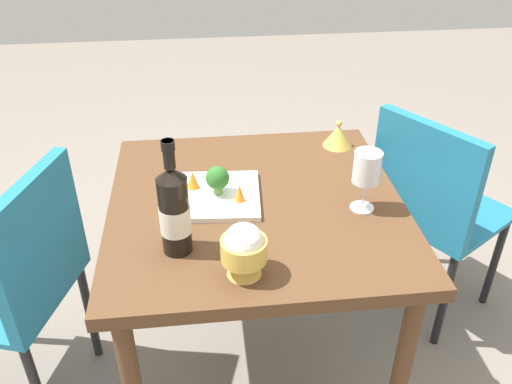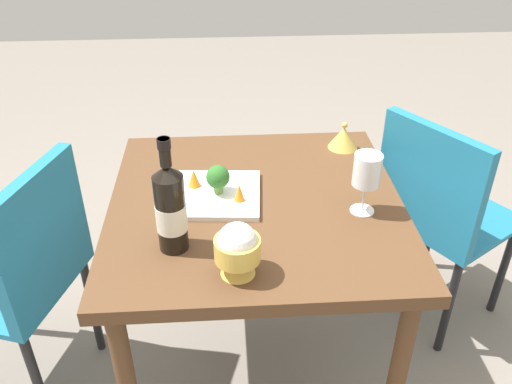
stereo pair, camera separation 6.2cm
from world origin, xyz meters
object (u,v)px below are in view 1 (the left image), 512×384
chair_near_window (25,273)px  carrot_garnish_left (193,179)px  rice_bowl_lid (338,135)px  carrot_garnish_right (240,193)px  rice_bowl (244,249)px  wine_bottle (174,210)px  serving_plate (216,196)px  chair_by_wall (431,201)px  broccoli_floret (218,179)px  wine_glass (367,169)px

chair_near_window → carrot_garnish_left: (0.51, 0.08, 0.24)m
rice_bowl_lid → carrot_garnish_right: size_ratio=1.91×
rice_bowl → rice_bowl_lid: 0.72m
chair_near_window → wine_bottle: bearing=-94.5°
carrot_garnish_right → serving_plate: bearing=145.3°
carrot_garnish_left → serving_plate: bearing=-31.6°
chair_by_wall → broccoli_floret: (-0.76, -0.20, 0.26)m
broccoli_floret → carrot_garnish_left: (-0.07, 0.04, -0.02)m
serving_plate → carrot_garnish_right: size_ratio=5.10×
rice_bowl_lid → carrot_garnish_left: bearing=-154.0°
chair_near_window → serving_plate: size_ratio=3.18×
chair_near_window → carrot_garnish_right: chair_near_window is taller
serving_plate → carrot_garnish_right: carrot_garnish_right is taller
broccoli_floret → chair_near_window: bearing=-176.2°
chair_by_wall → rice_bowl: rice_bowl is taller
wine_bottle → carrot_garnish_left: size_ratio=5.71×
wine_glass → carrot_garnish_right: wine_glass is taller
rice_bowl → wine_bottle: bearing=145.1°
rice_bowl_lid → broccoli_floret: bearing=-146.4°
broccoli_floret → rice_bowl_lid: bearing=33.6°
wine_bottle → wine_glass: 0.53m
wine_bottle → wine_glass: size_ratio=1.73×
carrot_garnish_left → carrot_garnish_right: 0.16m
chair_near_window → chair_by_wall: size_ratio=1.00×
chair_by_wall → serving_plate: bearing=-108.6°
wine_bottle → rice_bowl_lid: wine_bottle is taller
wine_bottle → wine_glass: (0.51, 0.13, 0.01)m
wine_bottle → carrot_garnish_left: wine_bottle is taller
chair_near_window → carrot_garnish_right: (0.64, -0.01, 0.24)m
wine_bottle → broccoli_floret: (0.11, 0.23, -0.06)m
wine_bottle → rice_bowl: bearing=-34.9°
wine_bottle → chair_by_wall: bearing=25.8°
rice_bowl_lid → serving_plate: size_ratio=0.37×
rice_bowl → serving_plate: rice_bowl is taller
chair_near_window → serving_plate: (0.58, 0.04, 0.20)m
wine_glass → serving_plate: (-0.41, 0.10, -0.12)m
carrot_garnish_right → broccoli_floret: bearing=142.6°
rice_bowl → carrot_garnish_right: rice_bowl is taller
wine_glass → carrot_garnish_left: size_ratio=3.31×
chair_by_wall → wine_glass: bearing=-83.4°
wine_bottle → carrot_garnish_right: 0.26m
wine_bottle → rice_bowl_lid: (0.54, 0.51, -0.08)m
rice_bowl_lid → broccoli_floret: broccoli_floret is taller
wine_glass → rice_bowl_lid: wine_glass is taller
rice_bowl_lid → carrot_garnish_right: 0.49m
broccoli_floret → carrot_garnish_left: 0.08m
chair_by_wall → carrot_garnish_left: bearing=-112.4°
rice_bowl → chair_by_wall: bearing=36.7°
rice_bowl_lid → wine_glass: bearing=-93.2°
broccoli_floret → carrot_garnish_right: 0.08m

